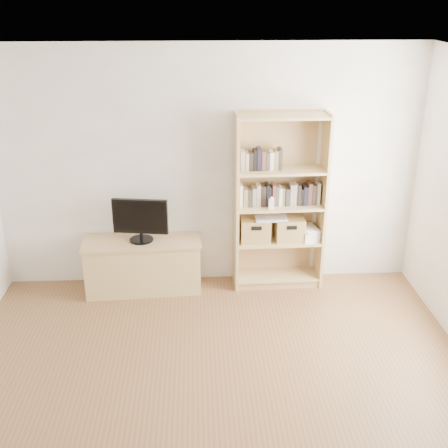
{
  "coord_description": "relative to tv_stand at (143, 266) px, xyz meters",
  "views": [
    {
      "loc": [
        -0.13,
        -3.22,
        3.07
      ],
      "look_at": [
        0.13,
        1.9,
        0.91
      ],
      "focal_mm": 45.0,
      "sensor_mm": 36.0,
      "label": 1
    }
  ],
  "objects": [
    {
      "name": "bookshelf",
      "position": [
        1.48,
        0.06,
        0.68
      ],
      "size": [
        0.97,
        0.37,
        1.92
      ],
      "primitive_type": "cube",
      "rotation": [
        0.0,
        0.0,
        0.03
      ],
      "color": "tan",
      "rests_on": "floor"
    },
    {
      "name": "basket_right",
      "position": [
        1.6,
        0.06,
        0.38
      ],
      "size": [
        0.31,
        0.26,
        0.25
      ],
      "primitive_type": "cube",
      "rotation": [
        0.0,
        0.0,
        0.03
      ],
      "color": "olive",
      "rests_on": "bookshelf"
    },
    {
      "name": "books_row_upper",
      "position": [
        1.27,
        0.07,
        1.15
      ],
      "size": [
        0.37,
        0.15,
        0.19
      ],
      "primitive_type": "cube",
      "rotation": [
        0.0,
        0.0,
        0.03
      ],
      "color": "silver",
      "rests_on": "bookshelf"
    },
    {
      "name": "television",
      "position": [
        -0.0,
        0.0,
        0.53
      ],
      "size": [
        0.59,
        0.13,
        0.46
      ],
      "primitive_type": "cube",
      "rotation": [
        0.0,
        0.0,
        -0.15
      ],
      "color": "black",
      "rests_on": "tv_stand"
    },
    {
      "name": "back_wall",
      "position": [
        0.73,
        0.23,
        1.02
      ],
      "size": [
        4.5,
        0.02,
        2.6
      ],
      "primitive_type": "cube",
      "color": "beige",
      "rests_on": "floor"
    },
    {
      "name": "laptop",
      "position": [
        1.39,
        0.03,
        0.53
      ],
      "size": [
        0.34,
        0.24,
        0.03
      ],
      "primitive_type": "cube",
      "rotation": [
        0.0,
        0.0,
        0.02
      ],
      "color": "silver",
      "rests_on": "basket_left"
    },
    {
      "name": "floor",
      "position": [
        0.73,
        -2.27,
        -0.28
      ],
      "size": [
        4.5,
        5.0,
        0.01
      ],
      "primitive_type": "cube",
      "color": "brown",
      "rests_on": "ground"
    },
    {
      "name": "magazine_stack",
      "position": [
        1.81,
        0.06,
        0.31
      ],
      "size": [
        0.22,
        0.28,
        0.12
      ],
      "primitive_type": "cube",
      "rotation": [
        0.0,
        0.0,
        0.2
      ],
      "color": "silver",
      "rests_on": "bookshelf"
    },
    {
      "name": "ceiling",
      "position": [
        0.73,
        -2.27,
        2.32
      ],
      "size": [
        4.5,
        5.0,
        0.01
      ],
      "primitive_type": "cube",
      "color": "white",
      "rests_on": "back_wall"
    },
    {
      "name": "books_row_mid",
      "position": [
        1.48,
        0.08,
        0.77
      ],
      "size": [
        0.8,
        0.21,
        0.21
      ],
      "primitive_type": "cube",
      "rotation": [
        0.0,
        0.0,
        0.07
      ],
      "color": "silver",
      "rests_on": "bookshelf"
    },
    {
      "name": "tv_stand",
      "position": [
        0.0,
        0.0,
        0.0
      ],
      "size": [
        1.25,
        0.54,
        0.56
      ],
      "primitive_type": "cube",
      "rotation": [
        0.0,
        0.0,
        0.06
      ],
      "color": "tan",
      "rests_on": "floor"
    },
    {
      "name": "basket_left",
      "position": [
        1.22,
        0.04,
        0.39
      ],
      "size": [
        0.32,
        0.26,
        0.26
      ],
      "primitive_type": "cube",
      "rotation": [
        0.0,
        0.0,
        -0.0
      ],
      "color": "olive",
      "rests_on": "bookshelf"
    },
    {
      "name": "baby_monitor",
      "position": [
        1.38,
        -0.05,
        0.72
      ],
      "size": [
        0.06,
        0.04,
        0.11
      ],
      "primitive_type": "cube",
      "rotation": [
        0.0,
        0.0,
        -0.05
      ],
      "color": "white",
      "rests_on": "bookshelf"
    }
  ]
}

